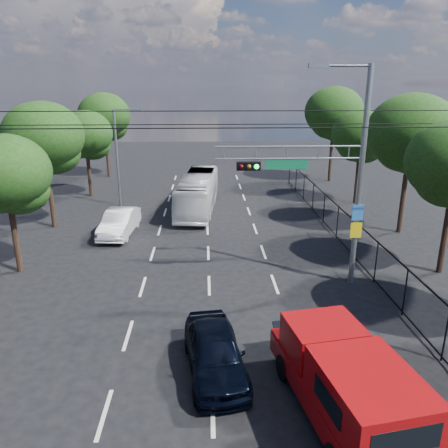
{
  "coord_description": "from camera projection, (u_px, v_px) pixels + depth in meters",
  "views": [
    {
      "loc": [
        -0.13,
        -10.01,
        8.71
      ],
      "look_at": [
        0.69,
        8.37,
        2.8
      ],
      "focal_mm": 35.0,
      "sensor_mm": 36.0,
      "label": 1
    }
  ],
  "objects": [
    {
      "name": "tree_right_e",
      "position": [
        334.0,
        116.0,
        39.43
      ],
      "size": [
        5.28,
        5.28,
        8.58
      ],
      "color": "black",
      "rests_on": "ground"
    },
    {
      "name": "signal_mast",
      "position": [
        333.0,
        170.0,
        18.42
      ],
      "size": [
        6.43,
        0.39,
        9.5
      ],
      "color": "slate",
      "rests_on": "ground"
    },
    {
      "name": "tree_left_c",
      "position": [
        44.0,
        142.0,
        26.32
      ],
      "size": [
        4.8,
        4.8,
        7.8
      ],
      "color": "black",
      "rests_on": "ground"
    },
    {
      "name": "fence_right",
      "position": [
        347.0,
        232.0,
        23.78
      ],
      "size": [
        0.06,
        34.03,
        2.0
      ],
      "color": "black",
      "rests_on": "ground"
    },
    {
      "name": "white_bus",
      "position": [
        198.0,
        192.0,
        31.3
      ],
      "size": [
        3.14,
        9.67,
        2.65
      ],
      "primitive_type": "imported",
      "rotation": [
        0.0,
        0.0,
        -0.1
      ],
      "color": "silver",
      "rests_on": "ground"
    },
    {
      "name": "tree_right_d",
      "position": [
        361.0,
        139.0,
        32.14
      ],
      "size": [
        4.32,
        4.32,
        7.02
      ],
      "color": "black",
      "rests_on": "ground"
    },
    {
      "name": "tree_right_c",
      "position": [
        411.0,
        138.0,
        25.23
      ],
      "size": [
        5.1,
        5.1,
        8.29
      ],
      "color": "black",
      "rests_on": "ground"
    },
    {
      "name": "tree_left_b",
      "position": [
        7.0,
        179.0,
        19.94
      ],
      "size": [
        4.08,
        4.08,
        6.63
      ],
      "color": "black",
      "rests_on": "ground"
    },
    {
      "name": "navy_hatchback",
      "position": [
        215.0,
        352.0,
        13.64
      ],
      "size": [
        2.25,
        4.47,
        1.46
      ],
      "primitive_type": "imported",
      "rotation": [
        0.0,
        0.0,
        0.13
      ],
      "color": "black",
      "rests_on": "ground"
    },
    {
      "name": "lane_markings",
      "position": [
        208.0,
        240.0,
        25.51
      ],
      "size": [
        6.12,
        38.0,
        0.01
      ],
      "color": "beige",
      "rests_on": "ground"
    },
    {
      "name": "tree_left_e",
      "position": [
        105.0,
        119.0,
        41.51
      ],
      "size": [
        4.92,
        4.92,
        7.99
      ],
      "color": "black",
      "rests_on": "ground"
    },
    {
      "name": "utility_wires",
      "position": [
        207.0,
        121.0,
        18.38
      ],
      "size": [
        22.0,
        5.04,
        0.74
      ],
      "color": "black",
      "rests_on": "ground"
    },
    {
      "name": "tree_left_d",
      "position": [
        86.0,
        138.0,
        34.15
      ],
      "size": [
        4.2,
        4.2,
        6.83
      ],
      "color": "black",
      "rests_on": "ground"
    },
    {
      "name": "streetlight_left",
      "position": [
        119.0,
        153.0,
        31.64
      ],
      "size": [
        2.09,
        0.22,
        7.08
      ],
      "color": "slate",
      "rests_on": "ground"
    },
    {
      "name": "ground",
      "position": [
        213.0,
        411.0,
        12.19
      ],
      "size": [
        120.0,
        120.0,
        0.0
      ],
      "primitive_type": "plane",
      "color": "black",
      "rests_on": "ground"
    },
    {
      "name": "white_van",
      "position": [
        119.0,
        222.0,
        26.29
      ],
      "size": [
        1.99,
        4.72,
        1.51
      ],
      "primitive_type": "imported",
      "rotation": [
        0.0,
        0.0,
        -0.09
      ],
      "color": "silver",
      "rests_on": "ground"
    },
    {
      "name": "red_pickup",
      "position": [
        345.0,
        380.0,
        11.62
      ],
      "size": [
        3.12,
        6.26,
        2.23
      ],
      "color": "black",
      "rests_on": "ground"
    }
  ]
}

